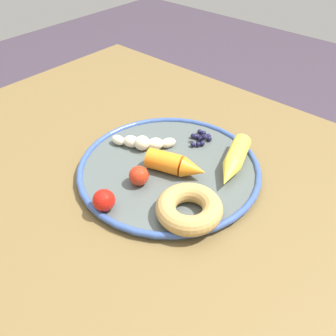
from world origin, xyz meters
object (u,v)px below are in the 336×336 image
(banana, at_px, (143,143))
(tomato_near, at_px, (139,176))
(dining_table, at_px, (189,219))
(donut, at_px, (189,208))
(plate, at_px, (168,169))
(tomato_mid, at_px, (104,200))
(carrot_yellow, at_px, (234,161))
(blueberry_pile, at_px, (201,138))
(carrot_orange, at_px, (175,164))

(banana, bearing_deg, tomato_near, -48.92)
(dining_table, distance_m, donut, 0.15)
(plate, xyz_separation_m, tomato_mid, (-0.01, -0.15, 0.02))
(plate, bearing_deg, tomato_mid, -93.30)
(dining_table, xyz_separation_m, tomato_near, (-0.06, -0.07, 0.12))
(carrot_yellow, xyz_separation_m, tomato_near, (-0.10, -0.15, 0.00))
(tomato_mid, bearing_deg, plate, 86.70)
(dining_table, relative_size, blueberry_pile, 21.41)
(carrot_yellow, bearing_deg, blueberry_pile, 161.64)
(tomato_near, bearing_deg, tomato_mid, -89.01)
(carrot_yellow, distance_m, blueberry_pile, 0.11)
(banana, height_order, carrot_orange, carrot_orange)
(dining_table, relative_size, donut, 11.33)
(carrot_orange, distance_m, tomato_mid, 0.15)
(banana, distance_m, blueberry_pile, 0.12)
(plate, height_order, tomato_mid, tomato_mid)
(carrot_yellow, relative_size, tomato_near, 3.96)
(plate, height_order, carrot_orange, carrot_orange)
(dining_table, relative_size, tomato_near, 34.25)
(donut, bearing_deg, carrot_orange, 141.96)
(carrot_yellow, bearing_deg, dining_table, -116.79)
(plate, bearing_deg, dining_table, 3.03)
(blueberry_pile, bearing_deg, donut, -57.78)
(banana, height_order, tomato_near, tomato_near)
(blueberry_pile, xyz_separation_m, tomato_near, (-0.00, -0.18, 0.01))
(carrot_orange, height_order, tomato_mid, carrot_orange)
(carrot_orange, height_order, tomato_near, carrot_orange)
(plate, relative_size, tomato_near, 9.63)
(dining_table, xyz_separation_m, carrot_orange, (-0.04, -0.00, 0.12))
(dining_table, bearing_deg, carrot_orange, -173.92)
(tomato_near, bearing_deg, carrot_yellow, 54.92)
(tomato_mid, bearing_deg, donut, 34.62)
(donut, bearing_deg, tomato_near, 178.66)
(carrot_orange, bearing_deg, donut, -38.04)
(banana, distance_m, carrot_yellow, 0.19)
(blueberry_pile, height_order, tomato_mid, tomato_mid)
(plate, distance_m, donut, 0.13)
(carrot_orange, bearing_deg, dining_table, 6.08)
(plate, xyz_separation_m, tomato_near, (-0.01, -0.07, 0.02))
(donut, distance_m, tomato_near, 0.12)
(carrot_yellow, bearing_deg, tomato_near, -125.08)
(donut, distance_m, tomato_mid, 0.14)
(dining_table, distance_m, carrot_orange, 0.13)
(carrot_yellow, xyz_separation_m, tomato_mid, (-0.10, -0.23, 0.00))
(dining_table, xyz_separation_m, banana, (-0.14, 0.01, 0.12))
(dining_table, xyz_separation_m, tomato_mid, (-0.06, -0.15, 0.12))
(carrot_orange, relative_size, carrot_yellow, 0.81)
(tomato_near, distance_m, tomato_mid, 0.08)
(donut, relative_size, tomato_mid, 2.89)
(donut, bearing_deg, banana, 155.78)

